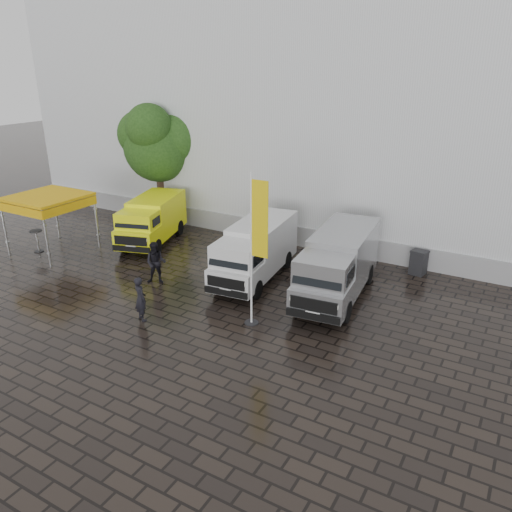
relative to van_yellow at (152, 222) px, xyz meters
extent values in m
plane|color=black|center=(8.41, -4.64, -1.13)|extent=(120.00, 120.00, 0.00)
cube|color=silver|center=(10.41, 11.36, 4.87)|extent=(44.00, 16.00, 12.00)
cube|color=gray|center=(10.41, 3.31, -0.63)|extent=(44.00, 0.15, 1.00)
cylinder|color=silver|center=(-4.82, -1.87, 0.19)|extent=(0.10, 0.10, 2.65)
cylinder|color=silver|center=(-1.89, -1.87, 0.19)|extent=(0.10, 0.10, 2.65)
cylinder|color=silver|center=(-4.82, -4.80, 0.19)|extent=(0.10, 0.10, 2.65)
cylinder|color=silver|center=(-1.89, -4.80, 0.19)|extent=(0.10, 0.10, 2.65)
cube|color=#E8AB0C|center=(-3.35, -3.33, 1.62)|extent=(3.13, 3.13, 0.12)
cube|color=#E8AB0C|center=(-3.35, -4.88, 1.32)|extent=(3.08, 0.04, 0.40)
cylinder|color=black|center=(8.60, -4.73, -1.11)|extent=(0.50, 0.50, 0.04)
cylinder|color=white|center=(8.60, -4.73, 1.58)|extent=(0.07, 0.07, 5.41)
cube|color=yellow|center=(8.93, -4.73, 2.77)|extent=(0.60, 0.03, 2.60)
cylinder|color=black|center=(-2.17, 3.40, 0.62)|extent=(0.49, 0.49, 3.49)
sphere|color=#1D3B13|center=(-2.17, 3.40, 3.06)|extent=(3.84, 3.84, 3.84)
sphere|color=#1D3B13|center=(-2.77, 4.30, 4.63)|extent=(2.27, 2.27, 2.27)
cylinder|color=black|center=(-4.02, -3.77, -0.59)|extent=(0.60, 0.60, 1.08)
cube|color=black|center=(12.66, 2.68, -0.59)|extent=(0.75, 0.75, 1.08)
imported|color=black|center=(5.05, -6.47, -0.30)|extent=(0.71, 0.60, 1.66)
imported|color=black|center=(3.41, -3.71, -0.24)|extent=(1.09, 1.01, 1.78)
camera|label=1|loc=(16.53, -18.19, 7.59)|focal=35.00mm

